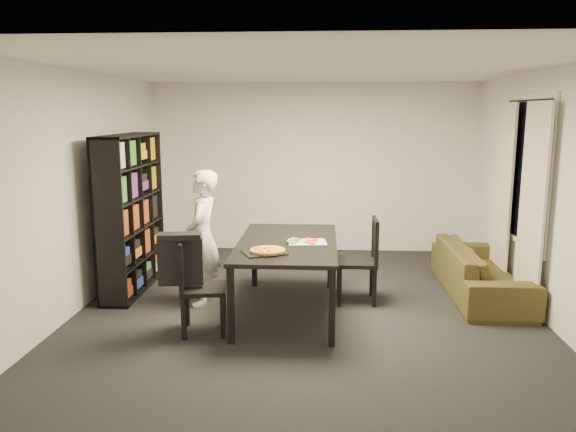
# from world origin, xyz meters

# --- Properties ---
(room) EXTENTS (5.01, 5.51, 2.61)m
(room) POSITION_xyz_m (0.00, 0.00, 1.30)
(room) COLOR black
(room) RESTS_ON ground
(window_pane) EXTENTS (0.02, 1.40, 1.60)m
(window_pane) POSITION_xyz_m (2.48, 0.60, 1.50)
(window_pane) COLOR black
(window_pane) RESTS_ON room
(window_frame) EXTENTS (0.03, 1.52, 1.72)m
(window_frame) POSITION_xyz_m (2.48, 0.60, 1.50)
(window_frame) COLOR white
(window_frame) RESTS_ON room
(curtain_left) EXTENTS (0.03, 0.70, 2.25)m
(curtain_left) POSITION_xyz_m (2.40, 0.08, 1.15)
(curtain_left) COLOR beige
(curtain_left) RESTS_ON room
(curtain_right) EXTENTS (0.03, 0.70, 2.25)m
(curtain_right) POSITION_xyz_m (2.40, 1.12, 1.15)
(curtain_right) COLOR beige
(curtain_right) RESTS_ON room
(bookshelf) EXTENTS (0.35, 1.50, 1.90)m
(bookshelf) POSITION_xyz_m (-2.16, 0.60, 0.95)
(bookshelf) COLOR black
(bookshelf) RESTS_ON room
(dining_table) EXTENTS (1.05, 1.89, 0.79)m
(dining_table) POSITION_xyz_m (-0.20, -0.10, 0.72)
(dining_table) COLOR black
(dining_table) RESTS_ON room
(chair_left) EXTENTS (0.50, 0.50, 0.94)m
(chair_left) POSITION_xyz_m (-1.08, -0.74, 0.53)
(chair_left) COLOR black
(chair_left) RESTS_ON room
(chair_right) EXTENTS (0.46, 0.46, 0.98)m
(chair_right) POSITION_xyz_m (0.66, 0.30, 0.56)
(chair_right) COLOR black
(chair_right) RESTS_ON room
(draped_jacket) EXTENTS (0.44, 0.24, 0.52)m
(draped_jacket) POSITION_xyz_m (-1.20, -0.76, 0.77)
(draped_jacket) COLOR black
(draped_jacket) RESTS_ON chair_left
(person) EXTENTS (0.39, 0.57, 1.53)m
(person) POSITION_xyz_m (-1.17, 0.11, 0.77)
(person) COLOR silver
(person) RESTS_ON room
(baking_tray) EXTENTS (0.49, 0.45, 0.01)m
(baking_tray) POSITION_xyz_m (-0.40, -0.61, 0.80)
(baking_tray) COLOR black
(baking_tray) RESTS_ON dining_table
(pepperoni_pizza) EXTENTS (0.35, 0.35, 0.03)m
(pepperoni_pizza) POSITION_xyz_m (-0.36, -0.60, 0.82)
(pepperoni_pizza) COLOR #AD7832
(pepperoni_pizza) RESTS_ON dining_table
(kitchen_towel) EXTENTS (0.43, 0.34, 0.01)m
(kitchen_towel) POSITION_xyz_m (0.01, -0.13, 0.79)
(kitchen_towel) COLOR white
(kitchen_towel) RESTS_ON dining_table
(pizza_slices) EXTENTS (0.46, 0.42, 0.01)m
(pizza_slices) POSITION_xyz_m (-0.05, -0.12, 0.80)
(pizza_slices) COLOR #B86C39
(pizza_slices) RESTS_ON dining_table
(sofa) EXTENTS (0.79, 2.01, 0.59)m
(sofa) POSITION_xyz_m (2.06, 0.64, 0.29)
(sofa) COLOR #3B3317
(sofa) RESTS_ON room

